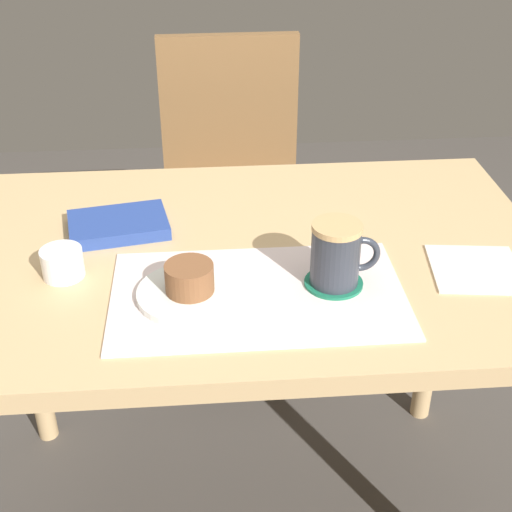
{
  "coord_description": "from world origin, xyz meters",
  "views": [
    {
      "loc": [
        -0.06,
        -1.09,
        1.39
      ],
      "look_at": [
        0.02,
        -0.11,
        0.78
      ],
      "focal_mm": 50.0,
      "sensor_mm": 36.0,
      "label": 1
    }
  ],
  "objects": [
    {
      "name": "coffee_coaster",
      "position": [
        0.14,
        -0.13,
        0.73
      ],
      "size": [
        0.1,
        0.1,
        0.0
      ],
      "primitive_type": "cylinder",
      "color": "#196B4C",
      "rests_on": "placemat"
    },
    {
      "name": "small_book",
      "position": [
        -0.22,
        0.08,
        0.74
      ],
      "size": [
        0.2,
        0.15,
        0.02
      ],
      "primitive_type": "cube",
      "rotation": [
        0.0,
        0.0,
        0.18
      ],
      "color": "navy",
      "rests_on": "dining_table"
    },
    {
      "name": "sugar_bowl",
      "position": [
        -0.3,
        -0.06,
        0.75
      ],
      "size": [
        0.07,
        0.07,
        0.05
      ],
      "primitive_type": "cylinder",
      "color": "white",
      "rests_on": "dining_table"
    },
    {
      "name": "pastry_plate",
      "position": [
        -0.09,
        -0.15,
        0.74
      ],
      "size": [
        0.17,
        0.17,
        0.01
      ],
      "primitive_type": "cylinder",
      "color": "silver",
      "rests_on": "placemat"
    },
    {
      "name": "wooden_chair",
      "position": [
        0.02,
        0.71,
        0.49
      ],
      "size": [
        0.43,
        0.43,
        0.89
      ],
      "rotation": [
        0.0,
        0.0,
        3.15
      ],
      "color": "brown",
      "rests_on": "ground_plane"
    },
    {
      "name": "paper_napkin",
      "position": [
        0.39,
        -0.1,
        0.73
      ],
      "size": [
        0.17,
        0.17,
        0.0
      ],
      "primitive_type": "cube",
      "rotation": [
        0.0,
        0.0,
        -0.12
      ],
      "color": "silver",
      "rests_on": "dining_table"
    },
    {
      "name": "placemat",
      "position": [
        0.02,
        -0.15,
        0.73
      ],
      "size": [
        0.47,
        0.28,
        0.0
      ],
      "primitive_type": "cube",
      "color": "silver",
      "rests_on": "dining_table"
    },
    {
      "name": "pastry",
      "position": [
        -0.09,
        -0.15,
        0.77
      ],
      "size": [
        0.08,
        0.08,
        0.05
      ],
      "primitive_type": "cylinder",
      "color": "brown",
      "rests_on": "pastry_plate"
    },
    {
      "name": "dining_table",
      "position": [
        0.0,
        0.0,
        0.64
      ],
      "size": [
        1.11,
        0.71,
        0.73
      ],
      "color": "tan",
      "rests_on": "ground_plane"
    },
    {
      "name": "coffee_mug",
      "position": [
        0.15,
        -0.13,
        0.79
      ],
      "size": [
        0.11,
        0.08,
        0.11
      ],
      "color": "#2D333D",
      "rests_on": "coffee_coaster"
    }
  ]
}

